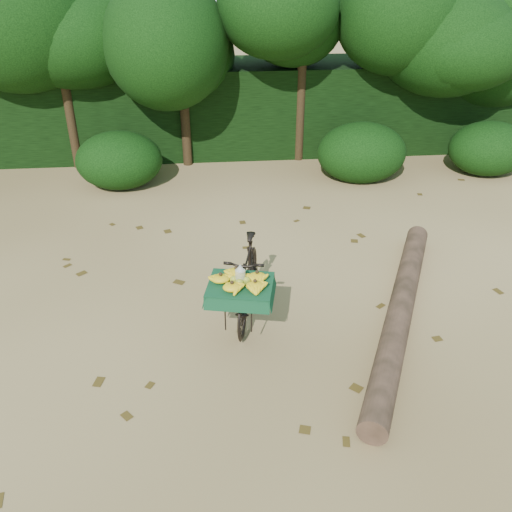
{
  "coord_description": "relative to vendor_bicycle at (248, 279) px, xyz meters",
  "views": [
    {
      "loc": [
        -1.41,
        -5.29,
        3.89
      ],
      "look_at": [
        -0.92,
        -0.16,
        0.93
      ],
      "focal_mm": 38.0,
      "sensor_mm": 36.0,
      "label": 1
    }
  ],
  "objects": [
    {
      "name": "hedge_backdrop",
      "position": [
        1.0,
        6.23,
        0.41
      ],
      "size": [
        26.0,
        1.8,
        1.8
      ],
      "primitive_type": "cube",
      "color": "black",
      "rests_on": "ground"
    },
    {
      "name": "tree_row",
      "position": [
        0.35,
        5.43,
        1.51
      ],
      "size": [
        14.5,
        2.0,
        4.0
      ],
      "primitive_type": null,
      "color": "black",
      "rests_on": "ground"
    },
    {
      "name": "leaf_litter",
      "position": [
        1.0,
        0.58,
        -0.48
      ],
      "size": [
        7.0,
        7.3,
        0.01
      ],
      "primitive_type": null,
      "color": "#453412",
      "rests_on": "ground"
    },
    {
      "name": "bush_clumps",
      "position": [
        1.5,
        4.23,
        -0.04
      ],
      "size": [
        8.8,
        1.7,
        0.9
      ],
      "primitive_type": null,
      "color": "black",
      "rests_on": "ground"
    },
    {
      "name": "fallen_log",
      "position": [
        1.8,
        -0.28,
        -0.34
      ],
      "size": [
        2.0,
        3.77,
        0.29
      ],
      "primitive_type": "cylinder",
      "rotation": [
        1.57,
        0.0,
        -0.44
      ],
      "color": "brown",
      "rests_on": "ground"
    },
    {
      "name": "ground",
      "position": [
        1.0,
        -0.07,
        -0.49
      ],
      "size": [
        80.0,
        80.0,
        0.0
      ],
      "primitive_type": "plane",
      "color": "tan",
      "rests_on": "ground"
    },
    {
      "name": "vendor_bicycle",
      "position": [
        0.0,
        0.0,
        0.0
      ],
      "size": [
        0.9,
        1.75,
        0.96
      ],
      "rotation": [
        0.0,
        0.0,
        -0.21
      ],
      "color": "black",
      "rests_on": "ground"
    }
  ]
}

